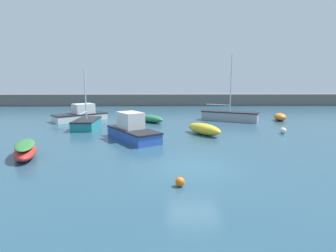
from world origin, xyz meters
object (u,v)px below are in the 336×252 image
at_px(rowboat_blue_near, 204,129).
at_px(fishing_dinghy_green, 280,117).
at_px(cabin_cruiser_white, 81,115).
at_px(mooring_buoy_white, 283,131).
at_px(rowboat_with_red_cover, 25,150).
at_px(rowboat_white_midwater, 151,119).
at_px(mooring_buoy_orange, 180,182).
at_px(sailboat_tall_mast, 230,116).
at_px(motorboat_with_cabin, 132,130).
at_px(sailboat_twin_hulled, 87,123).

relative_size(rowboat_blue_near, fishing_dinghy_green, 1.74).
relative_size(cabin_cruiser_white, mooring_buoy_white, 11.19).
distance_m(rowboat_blue_near, rowboat_with_red_cover, 12.44).
relative_size(rowboat_white_midwater, cabin_cruiser_white, 0.60).
relative_size(rowboat_with_red_cover, mooring_buoy_orange, 9.59).
relative_size(rowboat_blue_near, rowboat_with_red_cover, 0.99).
relative_size(sailboat_tall_mast, mooring_buoy_white, 13.79).
xyz_separation_m(motorboat_with_cabin, sailboat_tall_mast, (9.32, 8.79, -0.15)).
xyz_separation_m(rowboat_white_midwater, cabin_cruiser_white, (-7.54, 1.40, 0.26)).
bearing_deg(rowboat_with_red_cover, sailboat_tall_mast, 108.84).
xyz_separation_m(rowboat_with_red_cover, mooring_buoy_white, (17.28, 6.23, -0.17)).
height_order(motorboat_with_cabin, rowboat_with_red_cover, motorboat_with_cabin).
relative_size(rowboat_with_red_cover, sailboat_tall_mast, 0.53).
bearing_deg(fishing_dinghy_green, motorboat_with_cabin, -47.35).
distance_m(sailboat_twin_hulled, rowboat_white_midwater, 6.52).
bearing_deg(cabin_cruiser_white, sailboat_tall_mast, 138.91).
relative_size(cabin_cruiser_white, mooring_buoy_orange, 14.69).
relative_size(sailboat_twin_hulled, mooring_buoy_orange, 13.63).
distance_m(motorboat_with_cabin, fishing_dinghy_green, 17.19).
bearing_deg(rowboat_blue_near, fishing_dinghy_green, -85.08).
height_order(sailboat_twin_hulled, mooring_buoy_orange, sailboat_twin_hulled).
height_order(cabin_cruiser_white, mooring_buoy_orange, cabin_cruiser_white).
bearing_deg(fishing_dinghy_green, mooring_buoy_white, -10.58).
bearing_deg(motorboat_with_cabin, rowboat_blue_near, 73.16).
relative_size(sailboat_twin_hulled, rowboat_with_red_cover, 1.42).
height_order(rowboat_with_red_cover, mooring_buoy_white, rowboat_with_red_cover).
relative_size(motorboat_with_cabin, rowboat_with_red_cover, 1.45).
relative_size(fishing_dinghy_green, mooring_buoy_white, 4.17).
distance_m(rowboat_with_red_cover, mooring_buoy_white, 18.37).
xyz_separation_m(rowboat_white_midwater, fishing_dinghy_green, (13.71, 0.85, 0.02)).
bearing_deg(rowboat_white_midwater, fishing_dinghy_green, 51.71).
xyz_separation_m(rowboat_white_midwater, rowboat_with_red_cover, (-6.45, -12.38, 0.04)).
xyz_separation_m(sailboat_twin_hulled, rowboat_with_red_cover, (-0.83, -9.08, -0.02)).
bearing_deg(sailboat_twin_hulled, rowboat_blue_near, -108.21).
bearing_deg(mooring_buoy_orange, sailboat_twin_hulled, 119.20).
distance_m(cabin_cruiser_white, mooring_buoy_orange, 20.34).
bearing_deg(mooring_buoy_orange, sailboat_tall_mast, 69.74).
bearing_deg(motorboat_with_cabin, mooring_buoy_orange, -15.18).
distance_m(sailboat_twin_hulled, rowboat_blue_near, 10.49).
height_order(rowboat_blue_near, fishing_dinghy_green, rowboat_blue_near).
distance_m(sailboat_twin_hulled, sailboat_tall_mast, 14.50).
bearing_deg(mooring_buoy_white, sailboat_tall_mast, 110.08).
xyz_separation_m(rowboat_with_red_cover, fishing_dinghy_green, (20.16, 13.23, -0.02)).
bearing_deg(fishing_dinghy_green, rowboat_with_red_cover, -44.96).
bearing_deg(rowboat_blue_near, sailboat_twin_hulled, 40.36).
bearing_deg(sailboat_tall_mast, mooring_buoy_orange, -83.88).
bearing_deg(mooring_buoy_orange, cabin_cruiser_white, 117.45).
distance_m(motorboat_with_cabin, sailboat_tall_mast, 12.81).
height_order(sailboat_tall_mast, mooring_buoy_white, sailboat_tall_mast).
bearing_deg(fishing_dinghy_green, sailboat_tall_mast, -77.93).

